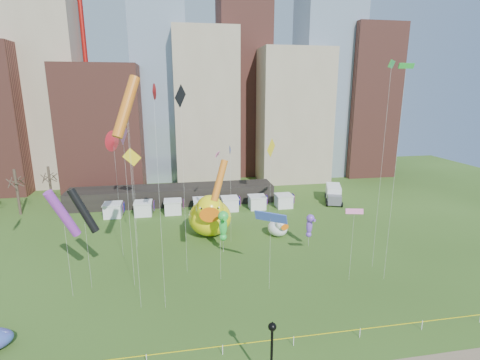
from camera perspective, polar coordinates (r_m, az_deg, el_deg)
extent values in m
plane|color=#2D4B17|center=(32.58, -2.76, -25.83)|extent=(160.00, 160.00, 0.00)
cube|color=gray|center=(90.96, -28.11, 12.47)|extent=(14.00, 12.00, 42.00)
cube|color=brown|center=(82.61, -20.72, 7.62)|extent=(16.00, 14.00, 26.00)
cube|color=#8C9EB2|center=(89.16, -12.64, 17.93)|extent=(12.00, 12.00, 55.00)
cube|color=gray|center=(85.23, -5.50, 11.32)|extent=(14.00, 14.00, 34.00)
cube|color=brown|center=(93.37, 0.51, 22.06)|extent=(12.00, 12.00, 68.00)
cube|color=gray|center=(87.34, 8.03, 9.99)|extent=(16.00, 14.00, 30.00)
cube|color=#8C9EB2|center=(94.47, 13.45, 15.51)|extent=(14.00, 12.00, 48.00)
cube|color=brown|center=(97.05, 19.26, 11.53)|extent=(12.00, 12.00, 36.00)
cylinder|color=red|center=(92.47, -23.88, 23.55)|extent=(1.00, 1.00, 76.00)
cylinder|color=red|center=(96.33, 11.05, 23.99)|extent=(1.00, 1.00, 76.00)
cube|color=black|center=(69.58, -10.55, -2.34)|extent=(38.00, 6.00, 3.20)
cube|color=white|center=(64.92, -19.42, -4.57)|extent=(2.80, 2.80, 2.20)
cube|color=red|center=(64.49, -17.88, -4.10)|extent=(0.08, 1.40, 1.60)
cube|color=white|center=(64.26, -15.01, -4.43)|extent=(2.80, 2.80, 2.20)
cube|color=red|center=(63.97, -13.43, -3.94)|extent=(0.08, 1.40, 1.60)
cube|color=white|center=(63.99, -10.54, -4.25)|extent=(2.80, 2.80, 2.20)
cube|color=red|center=(63.84, -8.94, -3.76)|extent=(0.08, 1.40, 1.60)
cube|color=white|center=(64.11, -6.06, -4.06)|extent=(2.80, 2.80, 2.20)
cube|color=red|center=(64.09, -4.47, -3.55)|extent=(0.08, 1.40, 1.60)
cube|color=white|center=(64.61, -1.63, -3.84)|extent=(2.80, 2.80, 2.20)
cube|color=red|center=(64.74, -0.05, -3.33)|extent=(0.08, 1.40, 1.60)
cube|color=white|center=(65.50, 2.71, -3.60)|extent=(2.80, 2.80, 2.20)
cube|color=red|center=(65.76, 4.25, -3.09)|extent=(0.08, 1.40, 1.60)
cube|color=white|center=(66.75, 6.91, -3.35)|extent=(2.80, 2.80, 2.20)
cube|color=red|center=(67.14, 8.39, -2.85)|extent=(0.08, 1.40, 1.60)
cylinder|color=#382B21|center=(72.25, -31.72, -1.65)|extent=(0.44, 0.44, 8.00)
cylinder|color=#382B21|center=(74.58, -27.76, -0.93)|extent=(0.44, 0.44, 7.50)
cylinder|color=white|center=(32.30, -14.56, -25.72)|extent=(0.06, 0.06, 0.90)
cylinder|color=white|center=(32.30, -2.77, -25.22)|extent=(0.06, 0.06, 0.90)
cylinder|color=white|center=(33.40, 8.47, -23.86)|extent=(0.06, 0.06, 0.90)
cylinder|color=white|center=(35.49, 18.42, -21.93)|extent=(0.06, 0.06, 0.90)
cylinder|color=white|center=(38.41, 26.82, -19.78)|extent=(0.06, 0.06, 0.90)
cylinder|color=white|center=(41.99, 33.73, -17.67)|extent=(0.06, 0.06, 0.90)
cube|color=yellow|center=(32.08, -2.78, -24.74)|extent=(50.00, 0.02, 0.07)
ellipsoid|color=yellow|center=(53.84, -4.77, -5.90)|extent=(6.95, 7.94, 5.20)
ellipsoid|color=yellow|center=(56.59, -4.77, -5.04)|extent=(1.84, 1.50, 2.11)
sphere|color=yellow|center=(50.95, -4.80, -4.57)|extent=(4.26, 4.26, 3.91)
cone|color=orange|center=(49.42, -4.79, -5.32)|extent=(2.30, 1.95, 2.15)
sphere|color=white|center=(49.78, -6.05, -4.42)|extent=(0.70, 0.70, 0.70)
sphere|color=white|center=(49.77, -3.57, -4.37)|extent=(0.70, 0.70, 0.70)
sphere|color=black|center=(49.46, -6.06, -4.54)|extent=(0.35, 0.35, 0.35)
sphere|color=black|center=(49.46, -3.56, -4.49)|extent=(0.35, 0.35, 0.35)
ellipsoid|color=white|center=(53.83, 5.95, -7.59)|extent=(3.54, 3.87, 2.28)
ellipsoid|color=white|center=(54.85, 5.25, -7.22)|extent=(0.89, 0.77, 0.92)
sphere|color=white|center=(52.69, 6.56, -7.02)|extent=(2.12, 2.12, 1.72)
cone|color=orange|center=(52.14, 6.99, -7.33)|extent=(1.12, 1.00, 0.94)
sphere|color=white|center=(52.00, 6.40, -7.04)|extent=(0.31, 0.31, 0.31)
sphere|color=white|center=(52.48, 7.28, -6.86)|extent=(0.31, 0.31, 0.31)
sphere|color=black|center=(51.89, 6.49, -7.09)|extent=(0.15, 0.15, 0.15)
sphere|color=black|center=(52.37, 7.37, -6.91)|extent=(0.15, 0.15, 0.15)
cylinder|color=silver|center=(48.20, -2.66, -9.31)|extent=(0.03, 0.03, 3.62)
ellipsoid|color=green|center=(47.51, -2.68, -7.31)|extent=(1.13, 0.95, 2.70)
sphere|color=green|center=(46.87, -2.68, -5.73)|extent=(1.49, 1.49, 1.38)
cone|color=green|center=(46.31, -2.58, -6.06)|extent=(0.55, 0.90, 0.48)
sphere|color=green|center=(48.14, -2.67, -9.00)|extent=(0.96, 0.96, 0.96)
cylinder|color=silver|center=(50.86, 10.81, -8.70)|extent=(0.03, 0.03, 2.93)
ellipsoid|color=#7844CC|center=(50.32, 10.89, -7.16)|extent=(1.05, 0.97, 2.15)
sphere|color=#7844CC|center=(49.79, 11.01, -5.98)|extent=(1.44, 1.44, 1.10)
cone|color=#7844CC|center=(49.38, 11.21, -6.23)|extent=(0.62, 0.78, 0.38)
sphere|color=#7844CC|center=(50.82, 10.81, -8.43)|extent=(0.77, 0.77, 0.77)
cylinder|color=black|center=(28.30, 4.99, -26.46)|extent=(0.19, 0.19, 5.00)
sphere|color=black|center=(26.66, 5.12, -22.10)|extent=(0.58, 0.58, 0.58)
cone|color=black|center=(26.48, 5.14, -21.56)|extent=(0.21, 0.21, 0.26)
cube|color=white|center=(72.36, 14.53, -1.86)|extent=(4.27, 5.93, 2.69)
cube|color=#595960|center=(69.22, 14.70, -3.06)|extent=(2.99, 2.67, 1.72)
cylinder|color=black|center=(70.73, 13.49, -3.16)|extent=(0.59, 1.00, 0.97)
cylinder|color=black|center=(70.96, 15.66, -3.25)|extent=(0.59, 1.00, 0.97)
cylinder|color=black|center=(74.23, 13.34, -2.34)|extent=(0.59, 1.00, 0.97)
cylinder|color=black|center=(74.45, 15.41, -2.42)|extent=(0.59, 1.00, 0.97)
cylinder|color=silver|center=(47.50, -18.65, -3.13)|extent=(0.02, 0.02, 14.97)
cone|color=red|center=(45.96, -19.37, 5.84)|extent=(0.97, 2.48, 2.49)
cylinder|color=silver|center=(56.73, -3.50, -1.58)|extent=(0.02, 0.02, 11.35)
cube|color=pink|center=(55.48, -3.59, 4.08)|extent=(0.98, 2.06, 0.65)
cylinder|color=silver|center=(42.06, -22.92, -10.20)|extent=(0.02, 0.02, 8.84)
cylinder|color=black|center=(40.54, -23.50, -4.47)|extent=(2.97, 1.24, 4.91)
cylinder|color=silver|center=(44.16, 21.41, 1.15)|extent=(0.02, 0.02, 23.57)
cube|color=green|center=(43.30, 22.84, 16.53)|extent=(1.94, 2.21, 0.79)
cylinder|color=silver|center=(60.30, -16.35, -1.52)|extent=(0.02, 0.02, 10.68)
cube|color=yellow|center=(59.15, -16.71, 3.47)|extent=(2.79, 1.05, 2.96)
cylinder|color=silver|center=(38.93, 4.75, -11.56)|extent=(0.02, 0.02, 8.21)
cube|color=blue|center=(37.35, 4.87, -5.86)|extent=(3.07, 2.54, 1.07)
cylinder|color=silver|center=(34.82, -16.38, -5.22)|extent=(0.02, 0.02, 19.49)
cylinder|color=orange|center=(33.03, -17.55, 10.97)|extent=(2.88, 2.87, 5.36)
cylinder|color=silver|center=(49.61, -16.63, 0.40)|extent=(0.02, 0.02, 19.42)
cone|color=purple|center=(48.37, -17.44, 11.65)|extent=(0.38, 1.93, 1.92)
cylinder|color=silver|center=(33.99, -12.55, -4.32)|extent=(0.02, 0.02, 20.76)
cone|color=red|center=(32.33, -13.54, 13.43)|extent=(0.44, 1.39, 1.38)
cylinder|color=silver|center=(39.58, -17.13, -5.00)|extent=(0.02, 0.02, 16.81)
cube|color=pink|center=(37.79, -18.05, 7.15)|extent=(1.22, 2.31, 2.59)
cylinder|color=silver|center=(40.68, -8.83, -1.46)|extent=(0.02, 0.02, 20.29)
cube|color=black|center=(39.25, -9.40, 12.97)|extent=(1.21, 2.12, 2.42)
cylinder|color=silver|center=(41.51, 23.17, -0.05)|extent=(0.02, 0.02, 23.20)
cube|color=green|center=(40.54, 24.80, 16.07)|extent=(1.67, 0.33, 0.53)
cylinder|color=silver|center=(61.96, 4.84, -0.19)|extent=(0.02, 0.02, 11.50)
cube|color=yellow|center=(60.81, 4.95, 5.07)|extent=(2.04, 2.43, 3.15)
cylinder|color=silver|center=(49.86, -1.48, -2.68)|extent=(0.02, 0.02, 13.14)
cone|color=blue|center=(48.39, -1.53, 4.80)|extent=(0.26, 1.23, 1.22)
cylinder|color=silver|center=(40.12, -3.16, -8.11)|extent=(0.02, 0.02, 11.56)
cylinder|color=orange|center=(38.33, -3.27, -0.08)|extent=(2.36, 2.33, 4.38)
cylinder|color=silver|center=(41.13, -25.52, -10.85)|extent=(0.02, 0.02, 9.08)
cylinder|color=purple|center=(39.55, -26.21, -4.84)|extent=(2.98, 2.65, 5.28)
cylinder|color=silver|center=(42.36, 17.22, -10.00)|extent=(0.02, 0.02, 8.19)
cube|color=pink|center=(40.91, 17.63, -4.74)|extent=(1.91, 0.73, 0.60)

